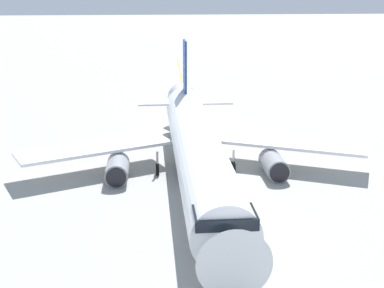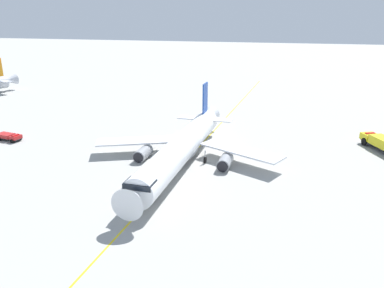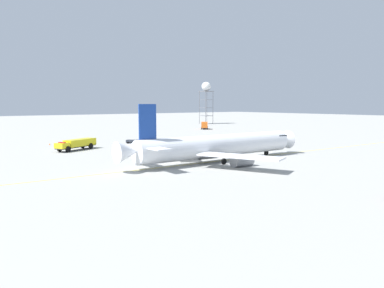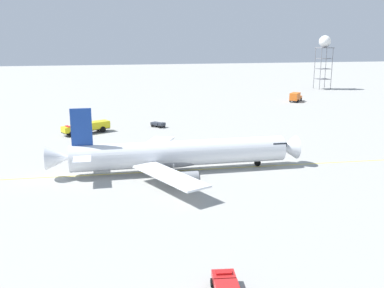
% 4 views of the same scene
% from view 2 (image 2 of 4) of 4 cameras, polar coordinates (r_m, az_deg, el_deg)
% --- Properties ---
extents(ground_plane, '(600.00, 600.00, 0.00)m').
position_cam_2_polar(ground_plane, '(61.88, 0.82, -2.92)').
color(ground_plane, '#9E9E99').
extents(airliner_main, '(32.93, 41.22, 10.89)m').
position_cam_2_polar(airliner_main, '(60.65, -1.48, -0.57)').
color(airliner_main, white).
rests_on(airliner_main, ground_plane).
extents(ops_pickup_truck, '(5.24, 2.81, 1.41)m').
position_cam_2_polar(ops_pickup_truck, '(81.08, -26.13, 1.04)').
color(ops_pickup_truck, '#232326').
rests_on(ops_pickup_truck, ground_plane).
extents(taxiway_centreline, '(8.08, 171.58, 0.01)m').
position_cam_2_polar(taxiway_centreline, '(62.76, -0.88, -2.60)').
color(taxiway_centreline, yellow).
rests_on(taxiway_centreline, ground_plane).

